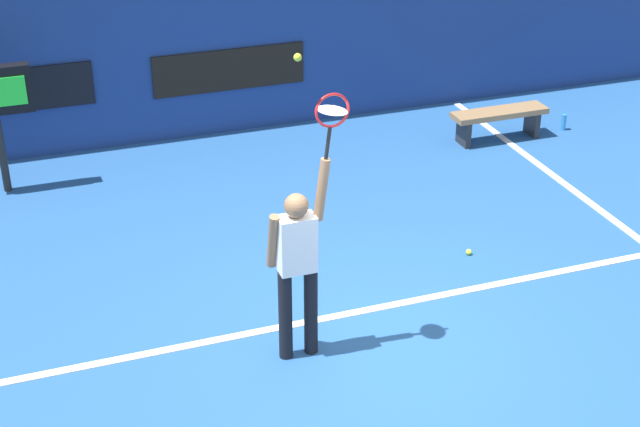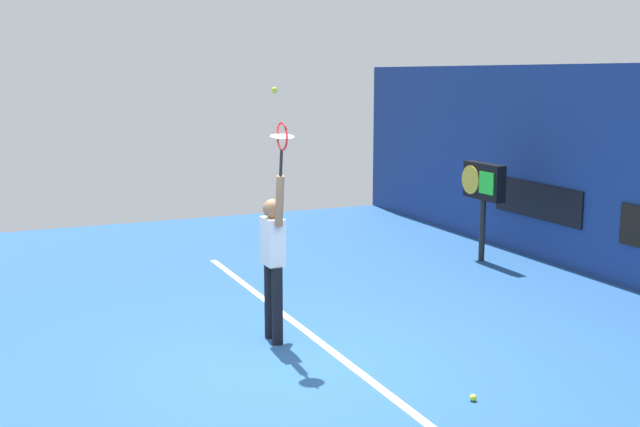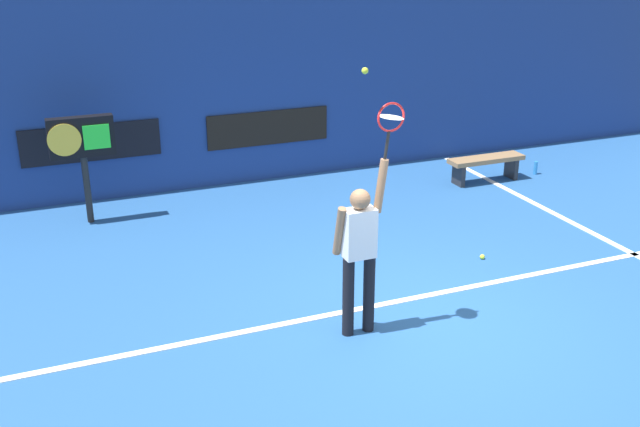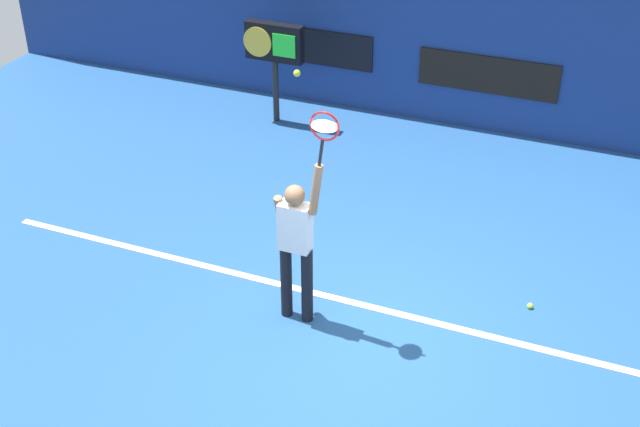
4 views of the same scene
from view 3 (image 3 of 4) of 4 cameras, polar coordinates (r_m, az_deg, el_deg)
ground_plane at (r=8.85m, az=7.92°, el=-8.00°), size 18.00×18.00×0.00m
back_wall at (r=13.26m, az=-4.16°, el=9.44°), size 18.00×0.20×3.25m
sponsor_banner_center at (r=13.30m, az=-3.92°, el=6.48°), size 2.20×0.03×0.60m
sponsor_banner_portside at (r=12.71m, az=-16.91°, el=5.13°), size 2.20×0.03×0.60m
court_baseline at (r=9.25m, az=6.32°, el=-6.55°), size 10.00×0.10×0.01m
court_sideline at (r=12.28m, az=17.98°, el=-0.37°), size 0.10×7.00×0.01m
tennis_player at (r=8.10m, az=2.99°, el=-2.69°), size 0.56×0.31×1.99m
tennis_racket at (r=7.79m, az=5.36°, el=7.02°), size 0.35×0.27×0.62m
tennis_ball at (r=7.58m, az=3.42°, el=10.74°), size 0.07×0.07×0.07m
scoreboard_clock at (r=11.71m, az=-17.60°, el=5.22°), size 0.96×0.20×1.65m
court_bench at (r=13.63m, az=12.45°, el=3.75°), size 1.40×0.36×0.45m
water_bottle at (r=14.33m, az=15.99°, el=3.34°), size 0.07×0.07×0.24m
spare_ball at (r=10.52m, az=12.18°, el=-3.22°), size 0.07×0.07×0.07m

